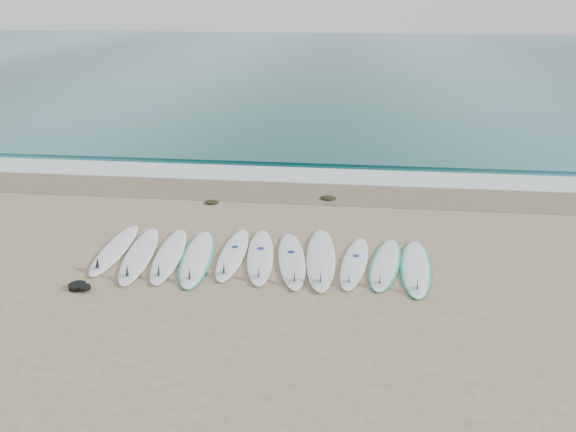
# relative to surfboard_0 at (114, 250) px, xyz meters

# --- Properties ---
(ground) EXTENTS (120.00, 120.00, 0.00)m
(ground) POSITION_rel_surfboard_0_xyz_m (3.08, -0.02, -0.06)
(ground) COLOR #988362
(ocean) EXTENTS (120.00, 55.00, 0.03)m
(ocean) POSITION_rel_surfboard_0_xyz_m (3.08, 32.48, -0.04)
(ocean) COLOR #1F5D60
(ocean) RESTS_ON ground
(wet_sand_band) EXTENTS (120.00, 1.80, 0.01)m
(wet_sand_band) POSITION_rel_surfboard_0_xyz_m (3.08, 4.08, -0.05)
(wet_sand_band) COLOR #71624B
(wet_sand_band) RESTS_ON ground
(foam_band) EXTENTS (120.00, 1.40, 0.04)m
(foam_band) POSITION_rel_surfboard_0_xyz_m (3.08, 5.48, -0.04)
(foam_band) COLOR silver
(foam_band) RESTS_ON ground
(wave_crest) EXTENTS (120.00, 1.00, 0.10)m
(wave_crest) POSITION_rel_surfboard_0_xyz_m (3.08, 6.98, -0.01)
(wave_crest) COLOR #1F5D60
(wave_crest) RESTS_ON ground
(surfboard_0) EXTENTS (0.60, 2.50, 0.32)m
(surfboard_0) POSITION_rel_surfboard_0_xyz_m (0.00, 0.00, 0.00)
(surfboard_0) COLOR white
(surfboard_0) RESTS_ON ground
(surfboard_1) EXTENTS (0.89, 2.71, 0.34)m
(surfboard_1) POSITION_rel_surfboard_0_xyz_m (0.61, -0.20, 0.00)
(surfboard_1) COLOR white
(surfboard_1) RESTS_ON ground
(surfboard_2) EXTENTS (0.79, 2.61, 0.33)m
(surfboard_2) POSITION_rel_surfboard_0_xyz_m (1.21, -0.14, 0.00)
(surfboard_2) COLOR white
(surfboard_2) RESTS_ON ground
(surfboard_3) EXTENTS (0.94, 2.68, 0.33)m
(surfboard_3) POSITION_rel_surfboard_0_xyz_m (1.81, -0.16, -0.01)
(surfboard_3) COLOR white
(surfboard_3) RESTS_ON ground
(surfboard_4) EXTENTS (0.54, 2.46, 0.31)m
(surfboard_4) POSITION_rel_surfboard_0_xyz_m (2.49, 0.06, -0.00)
(surfboard_4) COLOR white
(surfboard_4) RESTS_ON ground
(surfboard_5) EXTENTS (0.85, 2.61, 0.33)m
(surfboard_5) POSITION_rel_surfboard_0_xyz_m (3.07, 0.02, 0.00)
(surfboard_5) COLOR white
(surfboard_5) RESTS_ON ground
(surfboard_6) EXTENTS (0.93, 2.62, 0.33)m
(surfboard_6) POSITION_rel_surfboard_0_xyz_m (3.73, -0.07, 0.00)
(surfboard_6) COLOR white
(surfboard_6) RESTS_ON ground
(surfboard_7) EXTENTS (0.73, 2.86, 0.36)m
(surfboard_7) POSITION_rel_surfboard_0_xyz_m (4.30, 0.04, 0.01)
(surfboard_7) COLOR silver
(surfboard_7) RESTS_ON ground
(surfboard_8) EXTENTS (0.77, 2.39, 0.30)m
(surfboard_8) POSITION_rel_surfboard_0_xyz_m (4.96, -0.06, -0.00)
(surfboard_8) COLOR white
(surfboard_8) RESTS_ON ground
(surfboard_9) EXTENTS (0.96, 2.42, 0.30)m
(surfboard_9) POSITION_rel_surfboard_0_xyz_m (5.57, -0.01, -0.01)
(surfboard_9) COLOR white
(surfboard_9) RESTS_ON ground
(surfboard_10) EXTENTS (0.79, 2.53, 0.32)m
(surfboard_10) POSITION_rel_surfboard_0_xyz_m (6.16, -0.10, -0.01)
(surfboard_10) COLOR white
(surfboard_10) RESTS_ON ground
(seaweed_near) EXTENTS (0.36, 0.28, 0.07)m
(seaweed_near) POSITION_rel_surfboard_0_xyz_m (1.35, 3.02, -0.02)
(seaweed_near) COLOR black
(seaweed_near) RESTS_ON ground
(seaweed_far) EXTENTS (0.41, 0.32, 0.08)m
(seaweed_far) POSITION_rel_surfboard_0_xyz_m (4.29, 3.64, -0.01)
(seaweed_far) COLOR black
(seaweed_far) RESTS_ON ground
(leash_coil) EXTENTS (0.46, 0.36, 0.11)m
(leash_coil) POSITION_rel_surfboard_0_xyz_m (-0.03, -1.53, -0.01)
(leash_coil) COLOR black
(leash_coil) RESTS_ON ground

